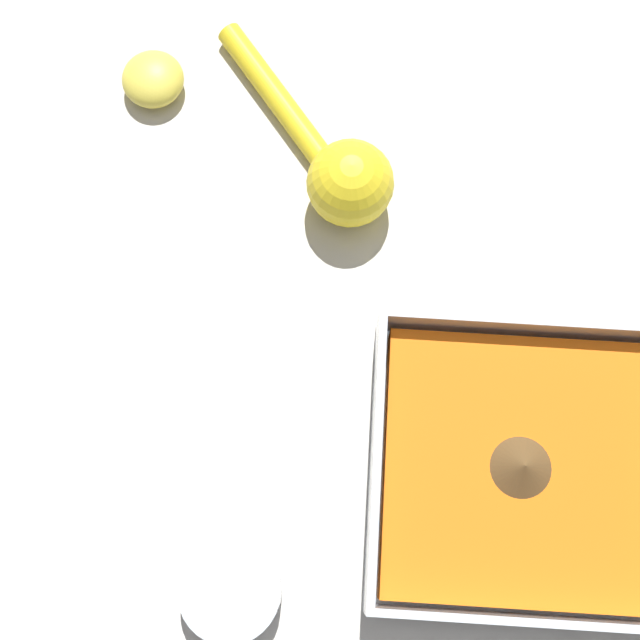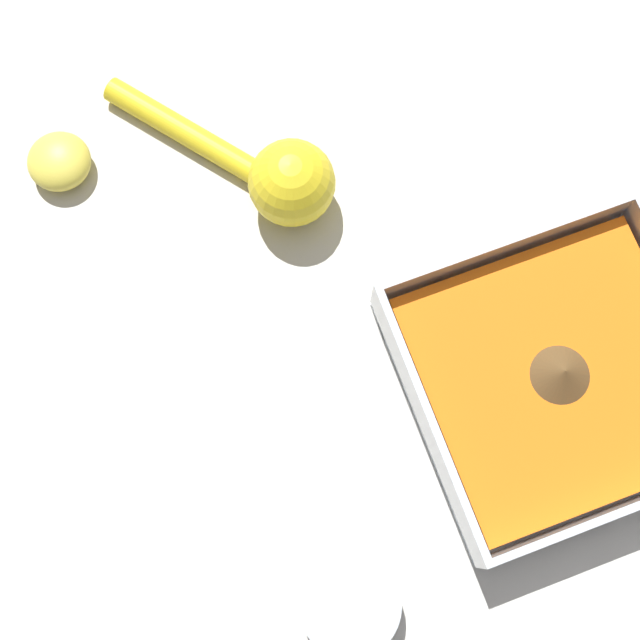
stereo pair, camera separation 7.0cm
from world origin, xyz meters
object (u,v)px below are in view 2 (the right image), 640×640
(spice_bowl, at_px, (349,603))
(lemon_squeezer, at_px, (274,174))
(lemon_half, at_px, (59,161))
(square_dish, at_px, (555,379))

(spice_bowl, relative_size, lemon_squeezer, 0.40)
(spice_bowl, bearing_deg, lemon_half, -166.07)
(lemon_squeezer, bearing_deg, lemon_half, -154.16)
(square_dish, xyz_separation_m, spice_bowl, (0.10, -0.21, -0.00))
(square_dish, height_order, lemon_half, square_dish)
(lemon_half, bearing_deg, lemon_squeezer, 63.76)
(square_dish, xyz_separation_m, lemon_squeezer, (-0.23, -0.15, 0.01))
(lemon_squeezer, bearing_deg, square_dish, -5.21)
(square_dish, relative_size, spice_bowl, 2.95)
(lemon_half, bearing_deg, square_dish, 44.95)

